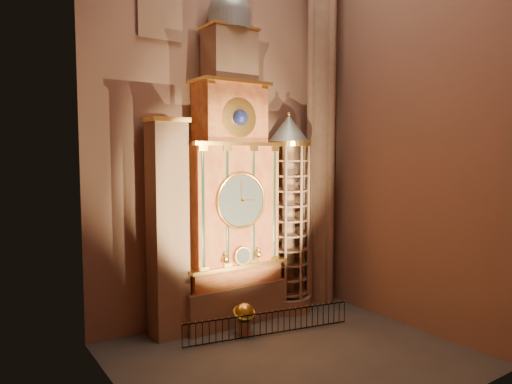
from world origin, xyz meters
TOP-DOWN VIEW (x-y plane):
  - floor at (0.00, 0.00)m, footprint 14.00×14.00m
  - wall_back at (0.00, 6.00)m, footprint 22.00×0.00m
  - wall_left at (-7.00, 0.00)m, footprint 0.00×22.00m
  - wall_right at (7.00, 0.00)m, footprint 0.00×22.00m
  - astronomical_clock at (0.00, 4.96)m, footprint 5.60×2.41m
  - portrait_tower at (-3.40, 4.98)m, footprint 1.80×1.60m
  - stair_turret at (3.50, 4.70)m, footprint 2.50×2.50m
  - gothic_pier at (6.10, 5.00)m, footprint 2.04×2.04m
  - celestial_globe at (-0.44, 3.01)m, footprint 1.16×1.11m
  - iron_railing at (0.48, 2.28)m, footprint 8.17×1.76m

SIDE VIEW (x-z plane):
  - floor at x=0.00m, z-range 0.00..0.00m
  - iron_railing at x=0.48m, z-range 0.05..1.13m
  - celestial_globe at x=-0.44m, z-range 0.15..1.68m
  - portrait_tower at x=-3.40m, z-range 0.05..10.25m
  - stair_turret at x=3.50m, z-range -0.13..10.67m
  - astronomical_clock at x=0.00m, z-range -1.67..15.03m
  - wall_back at x=0.00m, z-range 0.00..22.00m
  - wall_left at x=-7.00m, z-range 0.00..22.00m
  - wall_right at x=7.00m, z-range 0.00..22.00m
  - gothic_pier at x=6.10m, z-range 0.00..22.00m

